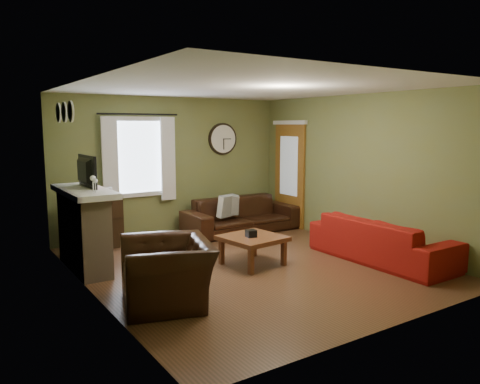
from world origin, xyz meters
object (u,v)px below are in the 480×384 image
sofa_brown (242,215)px  sofa_red (381,240)px  armchair (167,272)px  coffee_table (252,250)px  bookshelf (100,223)px

sofa_brown → sofa_red: same height
sofa_red → armchair: 3.48m
sofa_brown → coffee_table: size_ratio=2.78×
armchair → coffee_table: 1.84m
sofa_brown → coffee_table: sofa_brown is taller
coffee_table → sofa_brown: bearing=60.8°
bookshelf → armchair: size_ratio=0.77×
sofa_brown → armchair: armchair is taller
sofa_red → coffee_table: bearing=62.8°
sofa_brown → sofa_red: size_ratio=1.00×
armchair → coffee_table: armchair is taller
bookshelf → sofa_red: 4.61m
sofa_brown → armchair: (-2.78, -2.62, 0.04)m
sofa_red → coffee_table: (-1.78, 0.91, -0.11)m
sofa_brown → sofa_red: bearing=-76.2°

